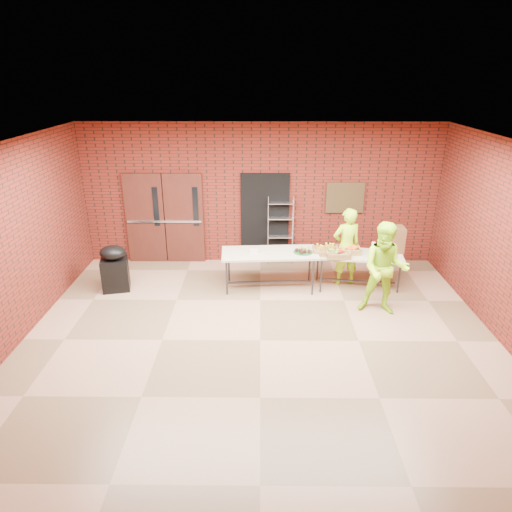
% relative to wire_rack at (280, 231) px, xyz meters
% --- Properties ---
extents(room, '(8.08, 7.08, 3.28)m').
position_rel_wire_rack_xyz_m(room, '(-0.46, -3.32, 0.80)').
color(room, brown).
rests_on(room, ground).
extents(double_doors, '(1.78, 0.12, 2.10)m').
position_rel_wire_rack_xyz_m(double_doors, '(-2.65, 0.12, 0.26)').
color(double_doors, '#401A12').
rests_on(double_doors, room).
extents(dark_doorway, '(1.10, 0.06, 2.10)m').
position_rel_wire_rack_xyz_m(dark_doorway, '(-0.36, 0.14, 0.25)').
color(dark_doorway, black).
rests_on(dark_doorway, room).
extents(bronze_plaque, '(0.85, 0.04, 0.70)m').
position_rel_wire_rack_xyz_m(bronze_plaque, '(1.44, 0.13, 0.75)').
color(bronze_plaque, '#43301B').
rests_on(bronze_plaque, room).
extents(wire_rack, '(0.59, 0.20, 1.59)m').
position_rel_wire_rack_xyz_m(wire_rack, '(0.00, 0.00, 0.00)').
color(wire_rack, silver).
rests_on(wire_rack, room).
extents(table_left, '(1.98, 0.92, 0.80)m').
position_rel_wire_rack_xyz_m(table_left, '(-0.27, -1.30, -0.07)').
color(table_left, '#C1B093').
rests_on(table_left, room).
extents(table_right, '(1.85, 0.97, 0.73)m').
position_rel_wire_rack_xyz_m(table_right, '(1.56, -1.21, -0.13)').
color(table_right, '#C1B093').
rests_on(table_right, room).
extents(basket_bananas, '(0.48, 0.37, 0.15)m').
position_rel_wire_rack_xyz_m(basket_bananas, '(0.86, -1.22, -0.00)').
color(basket_bananas, '#9F7940').
rests_on(basket_bananas, table_right).
extents(basket_oranges, '(0.49, 0.38, 0.15)m').
position_rel_wire_rack_xyz_m(basket_oranges, '(1.34, -1.14, -0.00)').
color(basket_oranges, '#9F7940').
rests_on(basket_oranges, table_right).
extents(basket_apples, '(0.47, 0.37, 0.15)m').
position_rel_wire_rack_xyz_m(basket_apples, '(1.11, -1.36, -0.00)').
color(basket_apples, '#9F7940').
rests_on(basket_apples, table_right).
extents(muffin_tray, '(0.39, 0.39, 0.10)m').
position_rel_wire_rack_xyz_m(muffin_tray, '(0.41, -1.31, 0.04)').
color(muffin_tray, '#155121').
rests_on(muffin_tray, table_left).
extents(napkin_box, '(0.17, 0.11, 0.06)m').
position_rel_wire_rack_xyz_m(napkin_box, '(-0.59, -1.30, 0.03)').
color(napkin_box, silver).
rests_on(napkin_box, table_left).
extents(coffee_dispenser, '(0.40, 0.36, 0.53)m').
position_rel_wire_rack_xyz_m(coffee_dispenser, '(2.28, -1.04, 0.19)').
color(coffee_dispenser, brown).
rests_on(coffee_dispenser, table_right).
extents(cup_stack_front, '(0.08, 0.08, 0.24)m').
position_rel_wire_rack_xyz_m(cup_stack_front, '(1.79, -1.38, 0.05)').
color(cup_stack_front, silver).
rests_on(cup_stack_front, table_right).
extents(cup_stack_mid, '(0.08, 0.08, 0.24)m').
position_rel_wire_rack_xyz_m(cup_stack_mid, '(2.02, -1.38, 0.05)').
color(cup_stack_mid, silver).
rests_on(cup_stack_mid, table_right).
extents(cup_stack_back, '(0.08, 0.08, 0.24)m').
position_rel_wire_rack_xyz_m(cup_stack_back, '(1.85, -1.17, 0.05)').
color(cup_stack_back, silver).
rests_on(cup_stack_back, table_right).
extents(covered_grill, '(0.61, 0.55, 0.96)m').
position_rel_wire_rack_xyz_m(covered_grill, '(-3.42, -1.41, -0.31)').
color(covered_grill, black).
rests_on(covered_grill, room).
extents(volunteer_woman, '(0.68, 0.54, 1.65)m').
position_rel_wire_rack_xyz_m(volunteer_woman, '(1.32, -1.06, 0.03)').
color(volunteer_woman, '#A8F01A').
rests_on(volunteer_woman, room).
extents(volunteer_man, '(0.99, 0.85, 1.75)m').
position_rel_wire_rack_xyz_m(volunteer_man, '(1.80, -2.31, 0.08)').
color(volunteer_man, '#A8F01A').
rests_on(volunteer_man, room).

